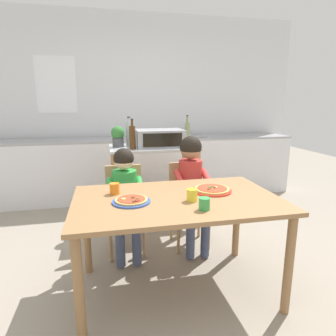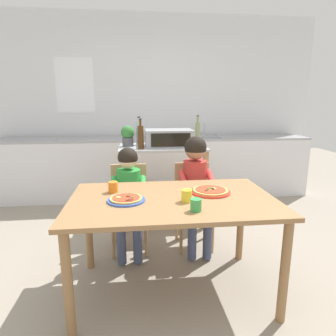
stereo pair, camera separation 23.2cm
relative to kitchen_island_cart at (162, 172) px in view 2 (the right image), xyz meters
name	(u,v)px [view 2 (the right image)]	position (x,y,z in m)	size (l,w,h in m)	color
ground_plane	(160,230)	(-0.05, -0.25, -0.61)	(10.80, 10.80, 0.00)	gray
back_wall_tiled	(151,106)	(-0.05, 1.43, 0.74)	(5.17, 0.13, 2.70)	silver
kitchen_counter	(153,167)	(-0.05, 1.02, -0.16)	(4.65, 0.60, 1.09)	silver
kitchen_island_cart	(162,172)	(0.00, 0.00, 0.00)	(0.98, 0.61, 0.91)	#B7BABF
toaster_oven	(169,138)	(0.08, -0.01, 0.40)	(0.53, 0.37, 0.19)	#999BA0
bottle_squat_spirits	(197,133)	(0.42, 0.08, 0.45)	(0.05, 0.05, 0.34)	olive
bottle_slim_sauce	(141,137)	(-0.25, -0.15, 0.44)	(0.07, 0.07, 0.32)	#4C2D14
bottle_dark_olive_oil	(139,133)	(-0.26, 0.12, 0.45)	(0.07, 0.07, 0.33)	#ADB7B2
potted_herb_plant	(128,135)	(-0.39, 0.05, 0.43)	(0.15, 0.15, 0.23)	#4C4C51
dining_table	(173,210)	(-0.05, -1.33, 0.04)	(1.45, 0.91, 0.74)	olive
dining_chair_left	(129,201)	(-0.37, -0.60, -0.13)	(0.36, 0.36, 0.81)	tan
dining_chair_right	(193,198)	(0.25, -0.59, -0.13)	(0.36, 0.36, 0.81)	tan
child_in_green_shirt	(129,189)	(-0.37, -0.72, 0.03)	(0.32, 0.42, 0.99)	#424C6B
child_in_red_shirt	(196,179)	(0.25, -0.71, 0.10)	(0.32, 0.42, 1.08)	#424C6B
pizza_plate_blue_rimmed	(126,199)	(-0.37, -1.36, 0.15)	(0.26, 0.26, 0.03)	#3356B7
pizza_plate_red_rimmed	(211,191)	(0.25, -1.24, 0.15)	(0.30, 0.30, 0.03)	red
drinking_cup_green	(196,205)	(0.06, -1.59, 0.17)	(0.07, 0.07, 0.08)	green
drinking_cup_yellow	(187,196)	(0.04, -1.41, 0.18)	(0.07, 0.07, 0.08)	yellow
drinking_cup_orange	(113,187)	(-0.48, -1.14, 0.17)	(0.07, 0.07, 0.08)	orange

